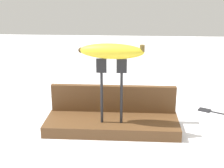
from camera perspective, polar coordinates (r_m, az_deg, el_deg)
The scene contains 6 objects.
ground_plane at distance 0.90m, azimuth 0.00°, elevation -7.93°, with size 3.00×3.00×0.00m, color silver.
wooden_board at distance 0.89m, azimuth 0.00°, elevation -7.06°, with size 0.36×0.13×0.03m, color brown.
board_backstop at distance 0.92m, azimuth 0.22°, elevation -2.55°, with size 0.35×0.02×0.08m, color brown.
fork_stand_center at distance 0.83m, azimuth -0.08°, elevation -0.19°, with size 0.08×0.01×0.17m.
banana_raised_center at distance 0.80m, azimuth -0.09°, elevation 5.75°, with size 0.17×0.06×0.04m.
fork_fallen_near at distance 1.05m, azimuth 17.78°, elevation -4.66°, with size 0.15×0.09×0.01m.
Camera 1 is at (0.05, -0.80, 0.39)m, focal length 52.48 mm.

